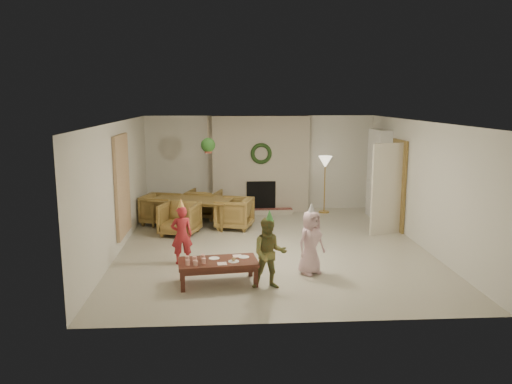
{
  "coord_description": "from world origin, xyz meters",
  "views": [
    {
      "loc": [
        -0.93,
        -9.71,
        2.94
      ],
      "look_at": [
        -0.3,
        0.4,
        1.05
      ],
      "focal_mm": 35.26,
      "sensor_mm": 36.0,
      "label": 1
    }
  ],
  "objects": [
    {
      "name": "child_red",
      "position": [
        -1.72,
        -0.94,
        0.53
      ],
      "size": [
        0.43,
        0.32,
        1.06
      ],
      "primitive_type": "imported",
      "rotation": [
        0.0,
        0.0,
        3.32
      ],
      "color": "#B1262C",
      "rests_on": "floor"
    },
    {
      "name": "wall_front",
      "position": [
        0.0,
        -3.5,
        1.25
      ],
      "size": [
        7.0,
        0.0,
        7.0
      ],
      "primitive_type": "plane",
      "rotation": [
        -1.57,
        0.0,
        0.0
      ],
      "color": "silver",
      "rests_on": "floor"
    },
    {
      "name": "wall_left",
      "position": [
        -3.0,
        0.0,
        1.25
      ],
      "size": [
        0.0,
        7.0,
        7.0
      ],
      "primitive_type": "plane",
      "rotation": [
        1.57,
        0.0,
        1.57
      ],
      "color": "silver",
      "rests_on": "floor"
    },
    {
      "name": "bookshelf_carcass",
      "position": [
        2.84,
        2.3,
        1.1
      ],
      "size": [
        0.3,
        1.0,
        2.2
      ],
      "primitive_type": "cube",
      "color": "white",
      "rests_on": "floor"
    },
    {
      "name": "dining_chair_right",
      "position": [
        -0.73,
        1.5,
        0.36
      ],
      "size": [
        0.97,
        0.96,
        0.71
      ],
      "primitive_type": "imported",
      "rotation": [
        0.0,
        0.0,
        -1.86
      ],
      "color": "olive",
      "rests_on": "floor"
    },
    {
      "name": "party_hat_pink",
      "position": [
        0.5,
        -1.6,
        1.14
      ],
      "size": [
        0.19,
        0.19,
        0.2
      ],
      "primitive_type": "cone",
      "rotation": [
        0.0,
        0.0,
        0.4
      ],
      "color": "silver",
      "rests_on": "child_pink"
    },
    {
      "name": "coffee_leg_fr",
      "position": [
        -0.46,
        -2.18,
        0.16
      ],
      "size": [
        0.08,
        0.08,
        0.33
      ],
      "primitive_type": "cube",
      "rotation": [
        0.0,
        0.0,
        0.11
      ],
      "color": "#52271B",
      "rests_on": "floor"
    },
    {
      "name": "dining_chair_left",
      "position": [
        -2.47,
        2.03,
        0.36
      ],
      "size": [
        0.97,
        0.96,
        0.71
      ],
      "primitive_type": "imported",
      "rotation": [
        0.0,
        0.0,
        1.28
      ],
      "color": "olive",
      "rests_on": "floor"
    },
    {
      "name": "party_hat_plaid",
      "position": [
        -0.26,
        -2.23,
        1.17
      ],
      "size": [
        0.17,
        0.17,
        0.19
      ],
      "primitive_type": "cone",
      "rotation": [
        0.0,
        0.0,
        -0.37
      ],
      "color": "green",
      "rests_on": "child_plaid"
    },
    {
      "name": "child_plaid",
      "position": [
        -0.26,
        -2.23,
        0.57
      ],
      "size": [
        0.56,
        0.44,
        1.13
      ],
      "primitive_type": "imported",
      "rotation": [
        0.0,
        0.0,
        -0.02
      ],
      "color": "#955F28",
      "rests_on": "floor"
    },
    {
      "name": "wall_back",
      "position": [
        0.0,
        3.5,
        1.25
      ],
      "size": [
        7.0,
        0.0,
        7.0
      ],
      "primitive_type": "plane",
      "rotation": [
        1.57,
        0.0,
        0.0
      ],
      "color": "silver",
      "rests_on": "floor"
    },
    {
      "name": "plate_a",
      "position": [
        -1.12,
        -1.88,
        0.39
      ],
      "size": [
        0.19,
        0.19,
        0.01
      ],
      "primitive_type": "cylinder",
      "rotation": [
        0.0,
        0.0,
        0.11
      ],
      "color": "white",
      "rests_on": "coffee_table_top"
    },
    {
      "name": "child_pink",
      "position": [
        0.5,
        -1.6,
        0.55
      ],
      "size": [
        0.64,
        0.58,
        1.1
      ],
      "primitive_type": "imported",
      "rotation": [
        0.0,
        0.0,
        0.57
      ],
      "color": "beige",
      "rests_on": "floor"
    },
    {
      "name": "fireplace_hearth",
      "position": [
        0.0,
        2.95,
        0.06
      ],
      "size": [
        1.6,
        0.3,
        0.12
      ],
      "primitive_type": "cube",
      "color": "maroon",
      "rests_on": "floor"
    },
    {
      "name": "cup_f",
      "position": [
        -1.3,
        -1.94,
        0.43
      ],
      "size": [
        0.08,
        0.08,
        0.09
      ],
      "primitive_type": "cylinder",
      "rotation": [
        0.0,
        0.0,
        0.11
      ],
      "color": "white",
      "rests_on": "coffee_table_top"
    },
    {
      "name": "party_hat_red",
      "position": [
        -1.72,
        -0.94,
        1.11
      ],
      "size": [
        0.17,
        0.17,
        0.2
      ],
      "primitive_type": "cone",
      "rotation": [
        0.0,
        0.0,
        -0.17
      ],
      "color": "#DEE54C",
      "rests_on": "child_red"
    },
    {
      "name": "cup_a",
      "position": [
        -1.53,
        -2.19,
        0.43
      ],
      "size": [
        0.08,
        0.08,
        0.09
      ],
      "primitive_type": "cylinder",
      "rotation": [
        0.0,
        0.0,
        0.11
      ],
      "color": "white",
      "rests_on": "coffee_table_top"
    },
    {
      "name": "books_row_mid",
      "position": [
        2.8,
        2.35,
        0.99
      ],
      "size": [
        0.2,
        0.44,
        0.24
      ],
      "primitive_type": "cube",
      "color": "navy",
      "rests_on": "bookshelf_shelf_b"
    },
    {
      "name": "floor_lamp_shade",
      "position": [
        1.65,
        3.0,
        1.33
      ],
      "size": [
        0.36,
        0.36,
        0.3
      ],
      "primitive_type": "cone",
      "rotation": [
        3.14,
        0.0,
        0.0
      ],
      "color": "beige",
      "rests_on": "floor_lamp_post"
    },
    {
      "name": "cup_b",
      "position": [
        -1.55,
        -1.99,
        0.43
      ],
      "size": [
        0.08,
        0.08,
        0.09
      ],
      "primitive_type": "cylinder",
      "rotation": [
        0.0,
        0.0,
        0.11
      ],
      "color": "white",
      "rests_on": "coffee_table_top"
    },
    {
      "name": "floor_lamp_base",
      "position": [
        1.65,
        3.0,
        0.01
      ],
      "size": [
        0.28,
        0.28,
        0.03
      ],
      "primitive_type": "cylinder",
      "color": "gold",
      "rests_on": "floor"
    },
    {
      "name": "dining_table",
      "position": [
        -1.7,
        1.79,
        0.32
      ],
      "size": [
        2.05,
        1.51,
        0.65
      ],
      "primitive_type": "imported",
      "rotation": [
        0.0,
        0.0,
        -0.29
      ],
      "color": "olive",
      "rests_on": "floor"
    },
    {
      "name": "hanging_plant_pot",
      "position": [
        -1.3,
        1.5,
        1.8
      ],
      "size": [
        0.16,
        0.16,
        0.12
      ],
      "primitive_type": "cylinder",
      "color": "brown",
      "rests_on": "hanging_plant_cord"
    },
    {
      "name": "napkin_left",
      "position": [
        -0.99,
        -2.15,
        0.39
      ],
      "size": [
        0.16,
        0.16,
        0.01
      ],
      "primitive_type": "cube",
      "rotation": [
        0.0,
        0.0,
        0.11
      ],
      "color": "#FDBDBA",
      "rests_on": "coffee_table_top"
    },
    {
      "name": "coffee_leg_fl",
      "position": [
        -1.6,
        -2.31,
        0.16
      ],
      "size": [
        0.08,
        0.08,
        0.33
      ],
      "primitive_type": "cube",
      "rotation": [
        0.0,
        0.0,
        0.11
      ],
      "color": "#52271B",
      "rests_on": "floor"
    },
    {
      "name": "books_row_lower",
      "position": [
        2.8,
        2.15,
        0.59
      ],
      "size": [
        0.2,
        0.4,
        0.24
      ],
      "primitive_type": "cube",
      "color": "maroon",
      "rests_on": "bookshelf_shelf_a"
    },
    {
      "name": "plate_c",
      "position": [
        -0.64,
        -1.84,
        0.39
      ],
      "size": [
        0.19,
        0.19,
        0.01
      ],
      "primitive_type": "cylinder",
      "rotation": [
        0.0,
        0.0,
        0.11
      ],
      "color": "white",
      "rests_on": "coffee_table_top"
    },
    {
      "name": "cup_c",
      "position": [
        -1.4,
        -2.22,
        0.43
      ],
      "size": [
        0.08,
        0.08,
        0.09
      ],
      "primitive_type": "cylinder",
      "rotation": [
        0.0,
        0.0,
        0.11
      ],
      "color": "white",
      "rests_on": "coffee_table_top"
    },
    {
      "name": "coffee_leg_bl",
      "position": [
        -1.66,
        -1.8,
        0.16
      ],
      "size": [
        0.08,
        0.08,
        0.33
      ],
      "primitive_type": "cube",
      "rotation": [
        0.0,
        0.0,
        0.11
      ],
      "color": "#52271B",
      "rests_on": "floor"
    },
    {
      "name": "cup_d",
      "position": [
        -1.43,
        -2.03,
        0.43
      ],
      "size": [
        0.08,
        0.08,
        0.09
      ],
      "primitive_type": "cylinder",
      "rotation": [
        0.0,
        0.0,
        0.11
      ],
      "color": "white",
      "rests_on": "coffee_table_top"
    },
    {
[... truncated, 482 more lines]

